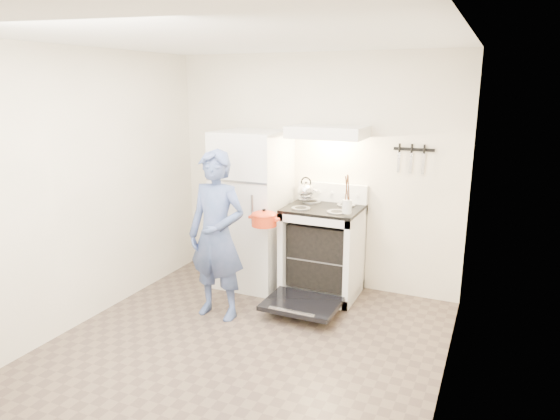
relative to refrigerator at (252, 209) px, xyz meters
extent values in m
plane|color=brown|center=(0.58, -1.45, -0.85)|extent=(3.60, 3.60, 0.00)
cube|color=#F0E4CC|center=(0.58, 0.35, 0.40)|extent=(3.20, 0.02, 2.50)
cube|color=silver|center=(0.00, 0.00, 0.00)|extent=(0.70, 0.70, 1.70)
cube|color=silver|center=(0.81, 0.02, -0.39)|extent=(0.76, 0.65, 0.92)
cube|color=black|center=(0.81, 0.02, 0.09)|extent=(0.76, 0.65, 0.03)
cube|color=silver|center=(0.81, 0.31, 0.20)|extent=(0.76, 0.07, 0.20)
cube|color=black|center=(0.81, -0.57, -0.72)|extent=(0.70, 0.54, 0.04)
cube|color=slate|center=(0.81, 0.02, -0.41)|extent=(0.60, 0.52, 0.01)
cube|color=silver|center=(0.81, 0.10, 0.86)|extent=(0.76, 0.50, 0.12)
cube|color=black|center=(1.63, 0.33, 0.70)|extent=(0.40, 0.02, 0.03)
cylinder|color=olive|center=(0.86, 0.00, -0.40)|extent=(0.35, 0.35, 0.02)
cylinder|color=silver|center=(1.13, -0.23, 0.20)|extent=(0.11, 0.11, 0.13)
imported|color=navy|center=(0.07, -0.87, -0.05)|extent=(0.59, 0.40, 1.61)
camera|label=1|loc=(2.42, -4.69, 1.33)|focal=32.00mm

